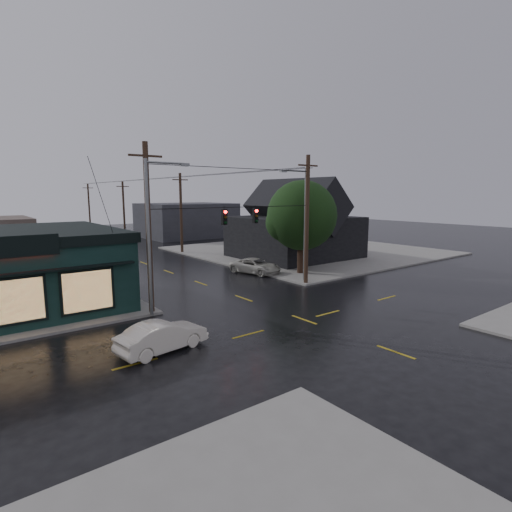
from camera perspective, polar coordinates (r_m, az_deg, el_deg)
ground_plane at (r=23.50m, az=6.89°, el=-9.02°), size 160.00×160.00×0.00m
sidewalk_ne at (r=51.15m, az=7.33°, el=0.81°), size 28.00×28.00×0.15m
ne_building at (r=45.11m, az=5.59°, el=5.38°), size 12.60×11.60×8.75m
corner_tree at (r=35.70m, az=6.57°, el=5.75°), size 6.21×6.21×8.27m
utility_pole_nw at (r=25.30m, az=-14.63°, el=-7.95°), size 2.00×0.32×10.15m
utility_pole_ne at (r=32.37m, az=7.11°, el=-4.04°), size 2.00×0.32×10.15m
utility_pole_far_a at (r=49.75m, az=-10.49°, el=0.42°), size 2.00×0.32×9.65m
utility_pole_far_b at (r=68.07m, az=-18.17°, el=2.37°), size 2.00×0.32×9.15m
utility_pole_far_c at (r=87.12m, az=-22.55°, el=3.47°), size 2.00×0.32×9.15m
span_signal_assembly at (r=27.48m, az=-2.28°, el=5.74°), size 13.00×0.48×1.23m
streetlight_nw at (r=24.57m, az=-14.64°, el=-8.45°), size 5.40×0.30×9.15m
streetlight_ne at (r=33.20m, az=6.88°, el=-3.71°), size 5.40×0.30×9.15m
bg_building_east at (r=68.83m, az=-9.94°, el=5.09°), size 14.00×12.00×5.60m
sedan_cream at (r=19.24m, az=-13.21°, el=-11.09°), size 4.44×2.12×1.41m
suv_silver at (r=36.37m, az=-0.08°, el=-1.44°), size 3.45×5.31×1.36m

